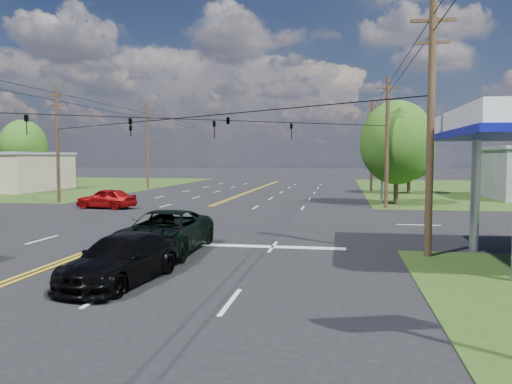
% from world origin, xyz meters
% --- Properties ---
extents(ground, '(280.00, 280.00, 0.00)m').
position_xyz_m(ground, '(0.00, 12.00, 0.00)').
color(ground, black).
rests_on(ground, ground).
extents(grass_nw, '(46.00, 48.00, 0.03)m').
position_xyz_m(grass_nw, '(-35.00, 44.00, 0.00)').
color(grass_nw, '#234516').
rests_on(grass_nw, ground).
extents(stop_bar, '(10.00, 0.50, 0.02)m').
position_xyz_m(stop_bar, '(5.00, 4.00, 0.00)').
color(stop_bar, silver).
rests_on(stop_bar, ground).
extents(pole_se, '(1.60, 0.28, 9.50)m').
position_xyz_m(pole_se, '(13.00, 3.00, 4.92)').
color(pole_se, '#3D2719').
rests_on(pole_se, ground).
extents(pole_nw, '(1.60, 0.28, 9.50)m').
position_xyz_m(pole_nw, '(-13.00, 21.00, 4.92)').
color(pole_nw, '#3D2719').
rests_on(pole_nw, ground).
extents(pole_ne, '(1.60, 0.28, 9.50)m').
position_xyz_m(pole_ne, '(13.00, 21.00, 4.92)').
color(pole_ne, '#3D2719').
rests_on(pole_ne, ground).
extents(pole_left_far, '(1.60, 0.28, 10.00)m').
position_xyz_m(pole_left_far, '(-13.00, 40.00, 5.17)').
color(pole_left_far, '#3D2719').
rests_on(pole_left_far, ground).
extents(pole_right_far, '(1.60, 0.28, 10.00)m').
position_xyz_m(pole_right_far, '(13.00, 40.00, 5.17)').
color(pole_right_far, '#3D2719').
rests_on(pole_right_far, ground).
extents(span_wire_signals, '(26.00, 18.00, 1.13)m').
position_xyz_m(span_wire_signals, '(0.00, 12.00, 6.00)').
color(span_wire_signals, black).
rests_on(span_wire_signals, ground).
extents(power_lines, '(26.04, 100.00, 0.64)m').
position_xyz_m(power_lines, '(0.00, 10.00, 8.60)').
color(power_lines, black).
rests_on(power_lines, ground).
extents(tree_right_a, '(5.70, 5.70, 8.18)m').
position_xyz_m(tree_right_a, '(14.00, 24.00, 4.87)').
color(tree_right_a, '#3D2719').
rests_on(tree_right_a, ground).
extents(tree_right_b, '(4.94, 4.94, 7.09)m').
position_xyz_m(tree_right_b, '(16.50, 36.00, 4.22)').
color(tree_right_b, '#3D2719').
rests_on(tree_right_b, ground).
extents(tree_far_l, '(6.08, 6.08, 8.72)m').
position_xyz_m(tree_far_l, '(-32.00, 44.00, 5.19)').
color(tree_far_l, '#3D2719').
rests_on(tree_far_l, ground).
extents(pickup_dkgreen, '(2.77, 5.91, 1.64)m').
position_xyz_m(pickup_dkgreen, '(3.00, 2.05, 0.82)').
color(pickup_dkgreen, black).
rests_on(pickup_dkgreen, ground).
extents(suv_black, '(2.59, 5.06, 1.41)m').
position_xyz_m(suv_black, '(3.34, -2.53, 0.70)').
color(suv_black, black).
rests_on(suv_black, ground).
extents(sedan_red, '(4.50, 2.20, 1.48)m').
position_xyz_m(sedan_red, '(-7.10, 17.50, 0.74)').
color(sedan_red, '#990B0B').
rests_on(sedan_red, ground).
extents(polesign_ne, '(2.04, 0.39, 7.38)m').
position_xyz_m(polesign_ne, '(13.00, 24.90, 5.65)').
color(polesign_ne, '#A5A5AA').
rests_on(polesign_ne, ground).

